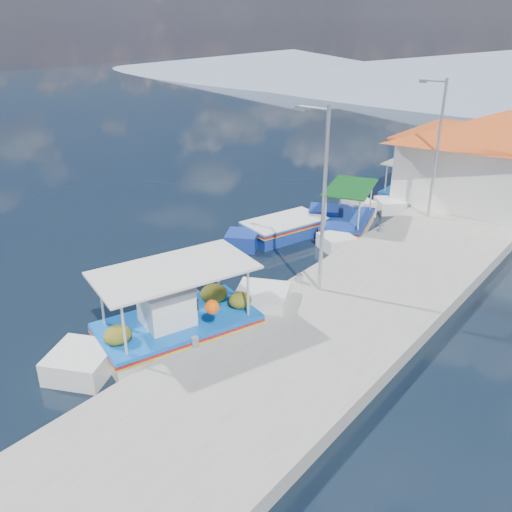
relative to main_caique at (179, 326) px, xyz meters
The scene contains 10 objects.
ground 3.71m from the main_caique, 136.46° to the left, with size 160.00×160.00×0.00m, color black.
quay 9.13m from the main_caique, 69.21° to the left, with size 5.00×44.00×0.50m, color #9E9B94.
bollards 7.86m from the main_caique, 81.68° to the left, with size 0.20×17.20×0.30m.
main_caique is the anchor object (origin of this frame).
caique_green_canopy 10.95m from the main_caique, 93.22° to the left, with size 3.00×5.81×2.28m.
caique_blue_hull 9.01m from the main_caique, 106.05° to the left, with size 2.96×6.08×1.12m.
caique_far 16.89m from the main_caique, 91.21° to the left, with size 2.06×6.72×2.35m.
harbor_building 18.03m from the main_caique, 78.60° to the left, with size 10.49×10.49×4.40m.
lamp_post_near 5.92m from the main_caique, 67.83° to the left, with size 1.21×0.14×6.00m.
lamp_post_far 14.06m from the main_caique, 82.23° to the left, with size 1.21×0.14×6.00m.
Camera 1 is at (12.94, -11.63, 8.88)m, focal length 37.72 mm.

